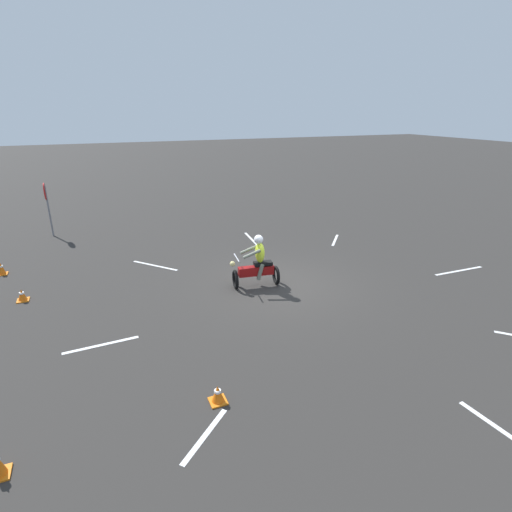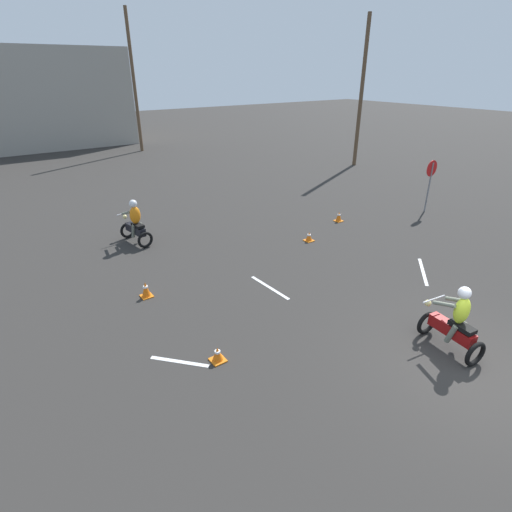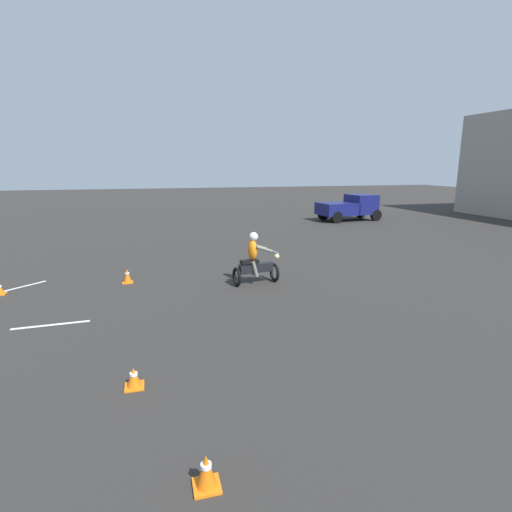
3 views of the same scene
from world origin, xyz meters
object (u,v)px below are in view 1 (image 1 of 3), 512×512
traffic_cone_near_left (1,269)px  traffic_cone_mid_left (22,295)px  motorcycle_rider_foreground (257,264)px  stop_sign (46,199)px  traffic_cone_near_right (218,394)px

traffic_cone_near_left → traffic_cone_mid_left: 2.61m
traffic_cone_near_left → traffic_cone_mid_left: traffic_cone_near_left is taller
motorcycle_rider_foreground → traffic_cone_near_left: motorcycle_rider_foreground is taller
traffic_cone_near_left → traffic_cone_mid_left: size_ratio=1.21×
traffic_cone_mid_left → motorcycle_rider_foreground: bearing=-104.0°
stop_sign → traffic_cone_near_left: 4.53m
motorcycle_rider_foreground → traffic_cone_mid_left: size_ratio=4.69×
traffic_cone_near_left → motorcycle_rider_foreground: bearing=-118.7°
traffic_cone_near_left → traffic_cone_near_right: size_ratio=1.20×
motorcycle_rider_foreground → traffic_cone_near_right: 5.32m
stop_sign → traffic_cone_near_right: stop_sign is taller
motorcycle_rider_foreground → stop_sign: (8.20, 6.18, 0.91)m
motorcycle_rider_foreground → stop_sign: stop_sign is taller
motorcycle_rider_foreground → traffic_cone_mid_left: 6.85m
traffic_cone_mid_left → traffic_cone_near_left: bearing=19.6°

